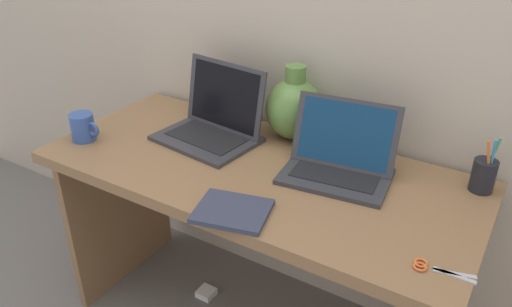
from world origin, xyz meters
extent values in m
cube|color=#BCAD99|center=(0.00, 0.36, 1.20)|extent=(4.40, 0.04, 2.40)
cube|color=olive|center=(0.00, 0.00, 0.73)|extent=(1.44, 0.64, 0.04)
cube|color=olive|center=(-0.68, 0.00, 0.35)|extent=(0.03, 0.55, 0.71)
cube|color=#333338|center=(-0.25, 0.07, 0.76)|extent=(0.37, 0.30, 0.01)
cube|color=black|center=(-0.25, 0.07, 0.76)|extent=(0.29, 0.19, 0.00)
cube|color=#333338|center=(-0.24, 0.17, 0.89)|extent=(0.35, 0.10, 0.25)
cube|color=black|center=(-0.24, 0.17, 0.89)|extent=(0.31, 0.09, 0.22)
cube|color=#333338|center=(0.25, 0.07, 0.76)|extent=(0.36, 0.27, 0.01)
cube|color=black|center=(0.25, 0.07, 0.76)|extent=(0.28, 0.17, 0.00)
cube|color=#333338|center=(0.24, 0.15, 0.87)|extent=(0.34, 0.12, 0.22)
cube|color=navy|center=(0.24, 0.15, 0.87)|extent=(0.30, 0.11, 0.19)
ellipsoid|color=#5B843D|center=(0.00, 0.26, 0.86)|extent=(0.21, 0.21, 0.22)
cylinder|color=#5B843D|center=(0.00, 0.26, 0.99)|extent=(0.07, 0.07, 0.06)
cube|color=#33384C|center=(0.08, -0.26, 0.76)|extent=(0.24, 0.21, 0.02)
cylinder|color=#335199|center=(-0.63, -0.16, 0.80)|extent=(0.09, 0.09, 0.10)
torus|color=#335199|center=(-0.58, -0.16, 0.80)|extent=(0.06, 0.01, 0.06)
cylinder|color=black|center=(0.65, 0.24, 0.80)|extent=(0.07, 0.07, 0.10)
cylinder|color=#338CBF|center=(0.67, 0.23, 0.85)|extent=(0.01, 0.02, 0.15)
cylinder|color=orange|center=(0.66, 0.22, 0.85)|extent=(0.03, 0.02, 0.14)
cylinder|color=#4CA566|center=(0.66, 0.25, 0.86)|extent=(0.03, 0.03, 0.15)
cube|color=#B7B7BC|center=(0.67, -0.19, 0.75)|extent=(0.10, 0.04, 0.00)
cube|color=#B7B7BC|center=(0.67, -0.20, 0.75)|extent=(0.10, 0.01, 0.00)
torus|color=orange|center=(0.59, -0.21, 0.75)|extent=(0.03, 0.04, 0.01)
torus|color=orange|center=(0.59, -0.20, 0.75)|extent=(0.03, 0.03, 0.01)
cube|color=white|center=(-0.28, 0.05, 0.01)|extent=(0.07, 0.07, 0.03)
camera|label=1|loc=(0.75, -1.22, 1.58)|focal=35.41mm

